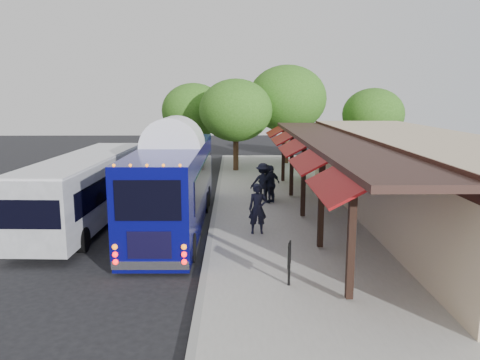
% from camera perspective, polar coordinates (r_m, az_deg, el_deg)
% --- Properties ---
extents(ground, '(90.00, 90.00, 0.00)m').
position_cam_1_polar(ground, '(15.83, -4.07, -8.91)').
color(ground, black).
rests_on(ground, ground).
extents(sidewalk, '(10.00, 40.00, 0.15)m').
position_cam_1_polar(sidewalk, '(20.02, 11.09, -4.70)').
color(sidewalk, '#9E9B93').
rests_on(sidewalk, ground).
extents(curb, '(0.20, 40.00, 0.16)m').
position_cam_1_polar(curb, '(19.62, -3.26, -4.83)').
color(curb, gray).
rests_on(curb, ground).
extents(station_shelter, '(8.15, 20.00, 3.60)m').
position_cam_1_polar(station_shelter, '(20.61, 20.51, 0.31)').
color(station_shelter, tan).
rests_on(station_shelter, ground).
extents(coach_bus, '(2.41, 10.94, 3.48)m').
position_cam_1_polar(coach_bus, '(18.68, -8.01, -0.05)').
color(coach_bus, '#080861').
rests_on(coach_bus, ground).
extents(city_bus, '(2.64, 10.41, 2.78)m').
position_cam_1_polar(city_bus, '(20.01, -18.11, -0.74)').
color(city_bus, gray).
rests_on(city_bus, ground).
extents(ped_a, '(0.71, 0.49, 1.87)m').
position_cam_1_polar(ped_a, '(17.23, 2.17, -3.51)').
color(ped_a, black).
rests_on(ped_a, sidewalk).
extents(ped_b, '(0.98, 0.85, 1.71)m').
position_cam_1_polar(ped_b, '(22.78, 3.22, -0.28)').
color(ped_b, black).
rests_on(ped_b, sidewalk).
extents(ped_c, '(1.09, 1.01, 1.80)m').
position_cam_1_polar(ped_c, '(22.11, 3.81, -0.50)').
color(ped_c, black).
rests_on(ped_c, sidewalk).
extents(ped_d, '(1.19, 0.70, 1.83)m').
position_cam_1_polar(ped_d, '(22.49, 2.80, -0.25)').
color(ped_d, black).
rests_on(ped_d, sidewalk).
extents(sign_board, '(0.16, 0.53, 1.18)m').
position_cam_1_polar(sign_board, '(12.74, 6.02, -9.31)').
color(sign_board, black).
rests_on(sign_board, sidewalk).
extents(tree_left, '(4.87, 4.87, 6.24)m').
position_cam_1_polar(tree_left, '(31.34, -0.52, 8.48)').
color(tree_left, '#382314').
rests_on(tree_left, ground).
extents(tree_mid, '(5.72, 5.72, 7.33)m').
position_cam_1_polar(tree_mid, '(34.79, 5.77, 9.83)').
color(tree_mid, '#382314').
rests_on(tree_mid, ground).
extents(tree_right, '(4.43, 4.43, 5.67)m').
position_cam_1_polar(tree_right, '(35.49, 15.92, 7.70)').
color(tree_right, '#382314').
rests_on(tree_right, ground).
extents(tree_far, '(4.71, 4.71, 6.03)m').
position_cam_1_polar(tree_far, '(35.03, -5.67, 8.42)').
color(tree_far, '#382314').
rests_on(tree_far, ground).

